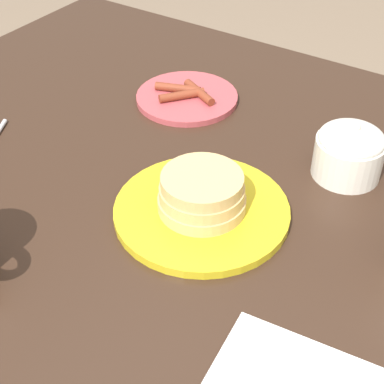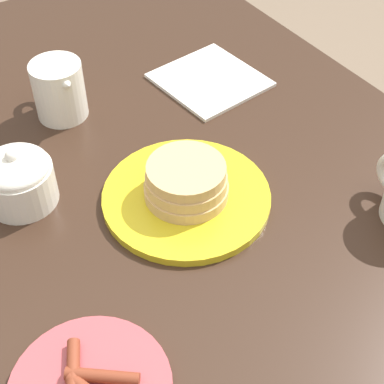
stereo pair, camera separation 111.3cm
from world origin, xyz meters
name	(u,v)px [view 1 (the left image)]	position (x,y,z in m)	size (l,w,h in m)	color
dining_table	(231,266)	(0.00, 0.00, 0.65)	(1.32, 0.92, 0.77)	#332116
pancake_plate	(202,202)	(-0.02, -0.05, 0.79)	(0.23, 0.23, 0.06)	gold
side_plate_bacon	(187,97)	(-0.20, 0.19, 0.78)	(0.17, 0.17, 0.02)	#B2474C
sugar_bowl	(349,151)	(0.10, 0.14, 0.81)	(0.10, 0.10, 0.09)	silver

